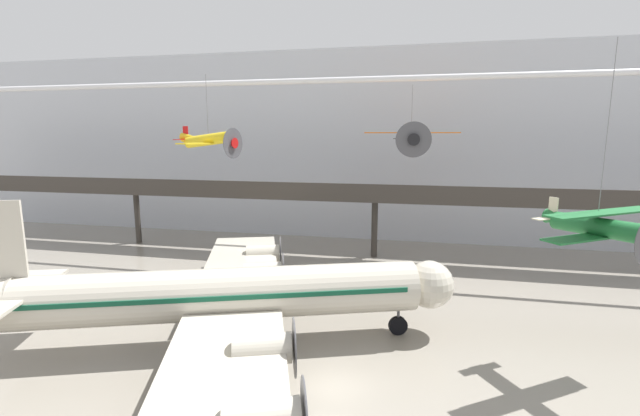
{
  "coord_description": "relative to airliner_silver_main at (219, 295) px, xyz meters",
  "views": [
    {
      "loc": [
        3.93,
        -21.2,
        13.69
      ],
      "look_at": [
        -2.8,
        10.07,
        8.24
      ],
      "focal_mm": 24.0,
      "sensor_mm": 36.0,
      "label": 1
    }
  ],
  "objects": [
    {
      "name": "hangar_back_wall",
      "position": [
        8.03,
        32.84,
        8.83
      ],
      "size": [
        140.0,
        3.0,
        24.61
      ],
      "color": "silver",
      "rests_on": "ground"
    },
    {
      "name": "suspended_plane_green_biplane",
      "position": [
        22.06,
        1.37,
        5.29
      ],
      "size": [
        7.12,
        6.53,
        11.45
      ],
      "rotation": [
        0.0,
        0.0,
        5.31
      ],
      "color": "#1E6B33"
    },
    {
      "name": "mezzanine_walkway",
      "position": [
        8.03,
        22.25,
        3.5
      ],
      "size": [
        110.0,
        3.2,
        8.59
      ],
      "color": "#38332D",
      "rests_on": "ground"
    },
    {
      "name": "ceiling_truss_beam",
      "position": [
        8.03,
        19.83,
        15.72
      ],
      "size": [
        120.0,
        0.6,
        0.6
      ],
      "color": "silver"
    },
    {
      "name": "airliner_silver_main",
      "position": [
        0.0,
        0.0,
        0.0
      ],
      "size": [
        31.03,
        36.23,
        9.93
      ],
      "rotation": [
        0.0,
        0.0,
        0.34
      ],
      "color": "beige",
      "rests_on": "ground"
    },
    {
      "name": "suspended_plane_orange_highwing",
      "position": [
        11.73,
        22.63,
        9.91
      ],
      "size": [
        9.89,
        8.04,
        7.36
      ],
      "rotation": [
        0.0,
        0.0,
        4.79
      ],
      "color": "orange"
    },
    {
      "name": "suspended_plane_yellow_lowwing",
      "position": [
        -5.75,
        11.0,
        9.8
      ],
      "size": [
        6.15,
        7.37,
        7.19
      ],
      "rotation": [
        0.0,
        0.0,
        6.03
      ],
      "color": "yellow"
    },
    {
      "name": "ground_plane",
      "position": [
        8.03,
        -3.13,
        -3.47
      ],
      "size": [
        260.0,
        260.0,
        0.0
      ],
      "primitive_type": "plane",
      "color": "gray"
    }
  ]
}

